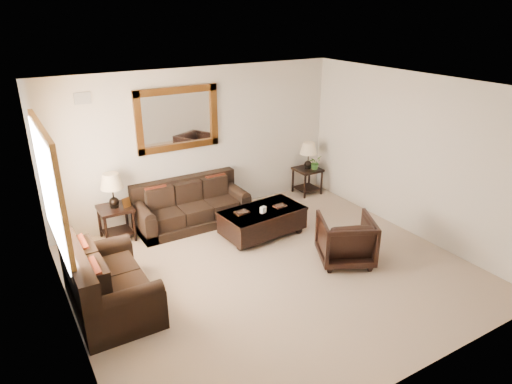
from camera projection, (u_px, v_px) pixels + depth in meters
room at (274, 187)px, 6.28m from camera, size 5.51×5.01×2.71m
window at (51, 190)px, 5.64m from camera, size 0.07×1.96×1.66m
mirror at (178, 119)px, 7.87m from camera, size 1.50×0.06×1.10m
air_vent at (82, 98)px, 6.97m from camera, size 0.25×0.02×0.18m
sofa at (191, 208)px, 8.17m from camera, size 1.97×0.85×0.81m
loveseat at (106, 286)px, 5.84m from camera, size 0.95×1.60×0.90m
end_table_left at (113, 197)px, 7.44m from camera, size 0.53×0.53×1.18m
end_table_right at (308, 161)px, 9.35m from camera, size 0.50×0.50×1.10m
coffee_table at (262, 219)px, 7.75m from camera, size 1.46×0.87×0.59m
armchair at (346, 237)px, 6.91m from camera, size 1.03×1.01×0.81m
potted_plant at (315, 164)px, 9.36m from camera, size 0.33×0.34×0.22m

